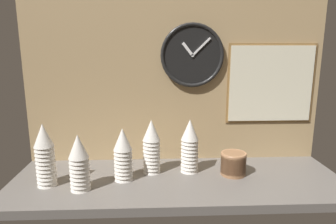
# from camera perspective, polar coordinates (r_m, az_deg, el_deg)

# --- Properties ---
(ground_plane) EXTENTS (1.60, 0.56, 0.04)m
(ground_plane) POSITION_cam_1_polar(r_m,az_deg,el_deg) (1.51, 1.85, -13.01)
(ground_plane) COLOR slate
(wall_tiled_back) EXTENTS (1.60, 0.03, 1.05)m
(wall_tiled_back) POSITION_cam_1_polar(r_m,az_deg,el_deg) (1.63, 1.26, 8.78)
(wall_tiled_back) COLOR tan
(wall_tiled_back) RESTS_ON ground_plane
(cup_stack_far_left) EXTENTS (0.09, 0.09, 0.29)m
(cup_stack_far_left) POSITION_cam_1_polar(r_m,az_deg,el_deg) (1.48, -22.41, -7.58)
(cup_stack_far_left) COLOR white
(cup_stack_far_left) RESTS_ON ground_plane
(cup_stack_left) EXTENTS (0.09, 0.09, 0.26)m
(cup_stack_left) POSITION_cam_1_polar(r_m,az_deg,el_deg) (1.39, -16.58, -9.21)
(cup_stack_left) COLOR white
(cup_stack_left) RESTS_ON ground_plane
(cup_stack_center) EXTENTS (0.09, 0.09, 0.28)m
(cup_stack_center) POSITION_cam_1_polar(r_m,az_deg,el_deg) (1.51, -3.15, -6.56)
(cup_stack_center) COLOR white
(cup_stack_center) RESTS_ON ground_plane
(cup_stack_center_left) EXTENTS (0.09, 0.09, 0.26)m
(cup_stack_center_left) POSITION_cam_1_polar(r_m,az_deg,el_deg) (1.44, -8.57, -7.98)
(cup_stack_center_left) COLOR white
(cup_stack_center_left) RESTS_ON ground_plane
(cup_stack_center_right) EXTENTS (0.09, 0.09, 0.28)m
(cup_stack_center_right) POSITION_cam_1_polar(r_m,az_deg,el_deg) (1.52, 4.15, -6.44)
(cup_stack_center_right) COLOR white
(cup_stack_center_right) RESTS_ON ground_plane
(bowl_stack_right) EXTENTS (0.13, 0.13, 0.11)m
(bowl_stack_right) POSITION_cam_1_polar(r_m,az_deg,el_deg) (1.54, 12.35, -9.48)
(bowl_stack_right) COLOR #996B47
(bowl_stack_right) RESTS_ON ground_plane
(wall_clock) EXTENTS (0.34, 0.03, 0.34)m
(wall_clock) POSITION_cam_1_polar(r_m,az_deg,el_deg) (1.61, 4.65, 10.70)
(wall_clock) COLOR black
(menu_board) EXTENTS (0.48, 0.01, 0.43)m
(menu_board) POSITION_cam_1_polar(r_m,az_deg,el_deg) (1.74, 19.00, 5.09)
(menu_board) COLOR olive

